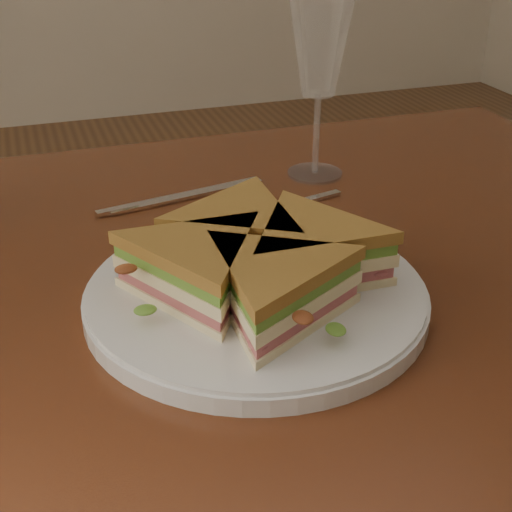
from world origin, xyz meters
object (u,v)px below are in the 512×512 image
object	(u,v)px
spoon	(243,216)
wine_glass	(320,53)
knife	(177,198)
table	(198,355)
plate	(256,297)
sandwich_wedges	(256,261)

from	to	relation	value
spoon	wine_glass	bearing A→B (deg)	24.11
knife	table	bearing A→B (deg)	-108.71
knife	spoon	bearing A→B (deg)	-64.29
spoon	plate	bearing A→B (deg)	-117.81
table	sandwich_wedges	distance (m)	0.17
wine_glass	table	bearing A→B (deg)	-136.53
plate	table	bearing A→B (deg)	118.07
table	spoon	size ratio (longest dim) A/B	6.64
table	plate	world-z (taller)	plate
table	plate	bearing A→B (deg)	-61.93
sandwich_wedges	knife	distance (m)	0.26
table	plate	xyz separation A→B (m)	(0.04, -0.07, 0.11)
knife	wine_glass	size ratio (longest dim) A/B	0.98
plate	sandwich_wedges	xyz separation A→B (m)	(-0.00, -0.00, 0.04)
sandwich_wedges	spoon	size ratio (longest dim) A/B	1.47
plate	wine_glass	xyz separation A→B (m)	(0.17, 0.28, 0.15)
table	knife	world-z (taller)	knife
plate	sandwich_wedges	world-z (taller)	sandwich_wedges
sandwich_wedges	knife	bearing A→B (deg)	93.35
wine_glass	plate	bearing A→B (deg)	-122.28
plate	wine_glass	world-z (taller)	wine_glass
knife	wine_glass	xyz separation A→B (m)	(0.19, 0.02, 0.15)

